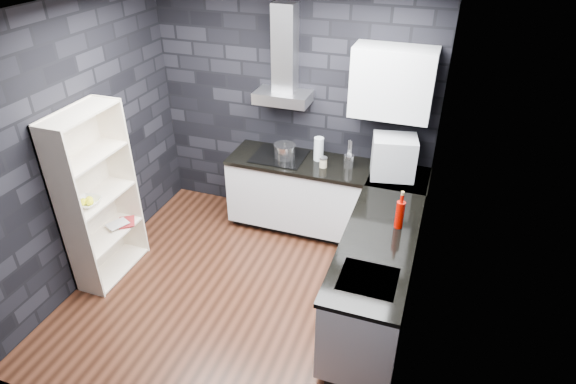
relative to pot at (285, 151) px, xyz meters
The scene contains 28 objects.
ground 1.62m from the pot, 90.80° to the right, with size 3.20×3.20×0.00m, color #472416.
ceiling 2.15m from the pot, 90.80° to the right, with size 3.20×3.20×0.00m, color white.
wall_back 0.50m from the pot, 93.08° to the left, with size 3.20×0.05×2.70m, color black.
wall_front 2.94m from the pot, 90.35° to the right, with size 3.20×0.05×2.70m, color black.
wall_left 2.12m from the pot, 141.82° to the right, with size 0.05×3.20×2.70m, color black.
wall_right 2.09m from the pot, 38.79° to the right, with size 0.05×3.20×2.70m, color black.
toekick_back 1.05m from the pot, ahead, with size 2.18×0.50×0.10m, color black.
toekick_right 2.01m from the pot, 42.03° to the right, with size 0.50×1.78×0.10m, color black.
counter_back_cab 0.70m from the pot, ahead, with size 2.20×0.60×0.76m, color silver.
counter_right_cab 1.82m from the pot, 42.91° to the right, with size 0.60×1.80×0.76m, color silver.
counter_back_top 0.49m from the pot, ahead, with size 2.20×0.62×0.04m, color black.
counter_right_top 1.75m from the pot, 43.13° to the right, with size 0.62×1.80×0.04m, color black.
counter_corner_top 1.29m from the pot, ahead, with size 0.62×0.62×0.04m, color black.
hood_body 0.60m from the pot, 116.18° to the left, with size 0.60×0.34×0.12m, color #A5A5A9.
hood_chimney 1.11m from the pot, 108.08° to the left, with size 0.24×0.20×0.90m, color #A5A5A9.
upper_cabinet 1.39m from the pot, ahead, with size 0.80×0.35×0.70m, color silver.
cooktop 0.10m from the pot, behind, with size 0.58×0.50×0.01m, color black.
sink_rim 2.12m from the pot, 52.84° to the right, with size 0.44×0.40×0.01m, color #A5A5A9.
pot is the anchor object (origin of this frame).
glass_vase 0.38m from the pot, 12.76° to the left, with size 0.11×0.11×0.27m, color silver.
storage_jar 0.47m from the pot, ahead, with size 0.08×0.08×0.10m, color #CBB992.
utensil_crock 0.73m from the pot, ahead, with size 0.11×0.11×0.14m, color silver.
appliance_garage 1.21m from the pot, ahead, with size 0.44×0.34×0.44m, color #B6B9BE.
red_bottle 1.68m from the pot, 33.55° to the right, with size 0.08×0.08×0.26m, color #9B0800.
bookshelf 2.01m from the pot, 135.72° to the right, with size 0.34×0.80×1.80m, color #F3E4C9.
fruit_bowl 2.11m from the pot, 132.92° to the right, with size 0.24×0.24×0.06m, color white.
book_red 1.91m from the pot, 139.57° to the right, with size 0.16×0.02×0.21m, color maroon.
book_second 1.95m from the pot, 140.31° to the right, with size 0.15×0.02×0.21m, color #B2B2B2.
Camera 1 is at (1.64, -3.25, 3.39)m, focal length 30.00 mm.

